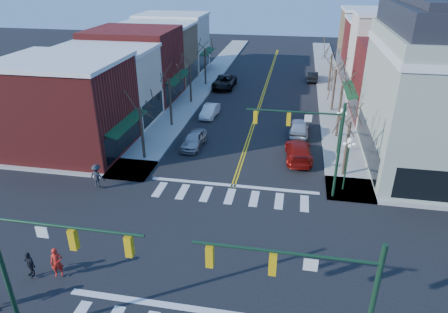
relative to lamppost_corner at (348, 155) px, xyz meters
The scene contains 34 objects.
ground 12.18m from the lamppost_corner, 133.97° to the right, with size 160.00×160.00×0.00m, color black.
sidewalk_left 20.69m from the lamppost_corner, 145.84° to the left, with size 3.50×70.00×0.15m, color #9E9B93.
sidewalk_right 11.87m from the lamppost_corner, 87.26° to the left, with size 3.50×70.00×0.15m, color #9E9B93.
bldg_left_brick_a 23.94m from the lamppost_corner, behind, with size 10.00×8.50×8.00m, color maroon.
bldg_left_stucco_a 26.14m from the lamppost_corner, 155.10° to the left, with size 10.00×7.00×7.50m, color beige.
bldg_left_brick_b 30.40m from the lamppost_corner, 141.28° to the left, with size 10.00×9.00×8.50m, color maroon.
bldg_left_tan 36.13m from the lamppost_corner, 131.01° to the left, with size 10.00×7.50×7.80m, color #9C7D56.
bldg_left_stucco_b 42.28m from the lamppost_corner, 124.10° to the left, with size 10.00×8.00×8.20m, color beige.
bldg_right_brick_a 18.76m from the lamppost_corner, 67.06° to the left, with size 10.00×8.50×8.00m, color maroon.
bldg_right_stucco 26.12m from the lamppost_corner, 73.72° to the left, with size 10.00×7.00×10.00m, color beige.
bldg_right_brick_b 33.33m from the lamppost_corner, 77.34° to the left, with size 10.00×8.00×8.50m, color maroon.
bldg_right_tan 41.18m from the lamppost_corner, 79.78° to the left, with size 10.00×8.00×9.00m, color #9C7D56.
traffic_mast_near_left 21.09m from the lamppost_corner, 130.84° to the right, with size 6.60×0.28×7.20m.
traffic_mast_near_right 16.21m from the lamppost_corner, 99.48° to the right, with size 6.60×0.28×7.20m.
traffic_mast_far_right 3.36m from the lamppost_corner, 157.49° to the right, with size 6.60×0.28×7.20m.
lamppost_corner is the anchor object (origin of this frame).
lamppost_midblock 6.50m from the lamppost_corner, 90.00° to the left, with size 0.36×0.36×4.33m.
tree_left_a 16.80m from the lamppost_corner, behind, with size 0.24×0.24×4.76m, color #382B21.
tree_left_b 19.65m from the lamppost_corner, 147.69° to the left, with size 0.24×0.24×5.04m, color #382B21.
tree_left_c 24.87m from the lamppost_corner, 131.90° to the left, with size 0.24×0.24×4.55m, color #382B21.
tree_left_d 31.27m from the lamppost_corner, 122.06° to the left, with size 0.24×0.24×4.90m, color #382B21.
tree_right_a 2.59m from the lamppost_corner, 85.43° to the left, with size 0.24×0.24×4.62m, color #382B21.
tree_right_b 10.51m from the lamppost_corner, 88.91° to the left, with size 0.24×0.24×5.18m, color #382B21.
tree_right_c 18.51m from the lamppost_corner, 89.38° to the left, with size 0.24×0.24×4.83m, color #382B21.
tree_right_d 26.51m from the lamppost_corner, 89.57° to the left, with size 0.24×0.24×4.97m, color #382B21.
car_left_near 14.42m from the lamppost_corner, 155.89° to the left, with size 1.72×4.27×1.46m, color #A2A2A7.
car_left_mid 19.49m from the lamppost_corner, 133.29° to the left, with size 1.40×4.01×1.32m, color white.
car_left_far 29.21m from the lamppost_corner, 118.19° to the left, with size 2.72×5.89×1.64m, color black.
car_right_near 6.35m from the lamppost_corner, 124.76° to the left, with size 2.17×5.34×1.55m, color maroon.
car_right_mid 11.27m from the lamppost_corner, 107.90° to the left, with size 1.91×4.75×1.62m, color silver.
car_right_far 31.61m from the lamppost_corner, 93.27° to the left, with size 1.46×4.19×1.38m, color black.
pedestrian_red_a 20.16m from the lamppost_corner, 142.36° to the right, with size 0.63×0.42×1.74m, color red.
pedestrian_dark_a 21.49m from the lamppost_corner, 144.18° to the right, with size 0.89×0.37×1.52m, color black.
pedestrian_dark_b 18.54m from the lamppost_corner, behind, with size 1.20×0.69×1.86m, color #212229.
Camera 1 is at (4.13, -18.55, 15.39)m, focal length 32.00 mm.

